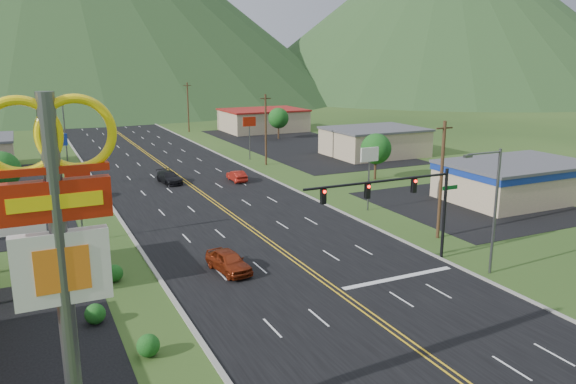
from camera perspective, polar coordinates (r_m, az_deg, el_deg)
name	(u,v)px	position (r m, az deg, el deg)	size (l,w,h in m)	color
ground	(465,383)	(29.32, 17.54, -18.06)	(500.00, 500.00, 0.00)	#213D15
road	(465,383)	(29.32, 17.54, -18.06)	(20.00, 460.00, 0.04)	black
pylon_sign	(58,232)	(20.60, -22.29, -3.75)	(4.32, 0.60, 14.00)	#59595E
traffic_signal	(402,196)	(41.15, 11.51, -0.40)	(13.10, 0.43, 7.00)	black
streetlight_east	(492,204)	(41.34, 20.05, -1.11)	(3.28, 0.25, 9.00)	#59595E
streetlight_west	(67,126)	(88.53, -21.56, 6.22)	(3.28, 0.25, 9.00)	#59595E
building_east_near	(516,179)	(65.41, 22.17, 1.27)	(15.40, 10.40, 4.10)	#CBAB8D
building_east_mid	(374,142)	(89.12, 8.77, 5.09)	(14.40, 11.40, 4.30)	#CBAB8D
building_east_far	(263,120)	(117.79, -2.54, 7.32)	(16.40, 12.40, 4.50)	#CBAB8D
pole_sign_west_a	(78,183)	(48.95, -20.54, 0.89)	(2.00, 0.18, 6.40)	#59595E
pole_sign_west_b	(59,145)	(70.58, -22.27, 4.40)	(2.00, 0.18, 6.40)	#59595E
pole_sign_east_a	(369,161)	(56.07, 8.27, 3.14)	(2.00, 0.18, 6.40)	#59595E
pole_sign_east_b	(249,126)	(84.24, -3.95, 6.72)	(2.00, 0.18, 6.40)	#59595E
tree_west_a	(1,170)	(63.79, -27.12, 1.97)	(3.84, 3.84, 5.82)	#382314
tree_east_a	(376,149)	(71.04, 8.93, 4.36)	(3.84, 3.84, 5.82)	#382314
tree_east_b	(278,118)	(105.90, -0.98, 7.52)	(3.84, 3.84, 5.82)	#382314
utility_pole_a	(441,179)	(48.56, 15.30, 1.27)	(1.60, 0.28, 10.00)	#382314
utility_pole_b	(266,129)	(79.83, -2.28, 6.41)	(1.60, 0.28, 10.00)	#382314
utility_pole_c	(188,107)	(117.45, -10.12, 8.51)	(1.60, 0.28, 10.00)	#382314
utility_pole_d	(147,95)	(156.25, -14.15, 9.53)	(1.60, 0.28, 10.00)	#382314
mountain_ne	(445,8)	(255.84, 15.64, 17.57)	(180.00, 180.00, 70.00)	#203F1C
car_red_near	(229,262)	(40.71, -6.05, -7.06)	(1.84, 4.57, 1.56)	maroon
car_dark_mid	(169,178)	(69.98, -11.96, 1.44)	(2.00, 4.92, 1.43)	black
car_red_far	(237,176)	(69.83, -5.23, 1.62)	(1.41, 4.05, 1.33)	#A11B11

